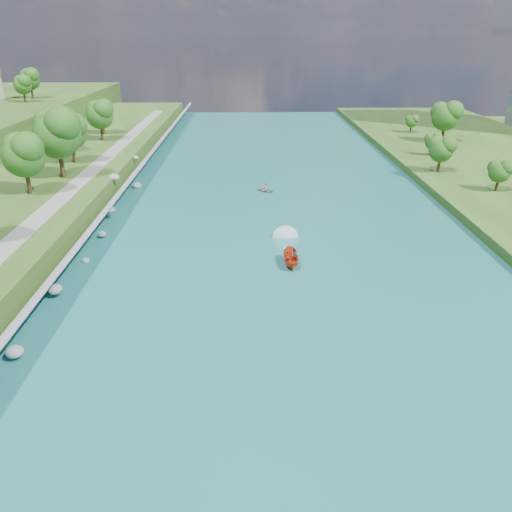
{
  "coord_description": "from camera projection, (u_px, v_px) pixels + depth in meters",
  "views": [
    {
      "loc": [
        -4.53,
        -43.44,
        26.25
      ],
      "look_at": [
        -3.63,
        9.34,
        2.5
      ],
      "focal_mm": 35.0,
      "sensor_mm": 36.0,
      "label": 1
    }
  ],
  "objects": [
    {
      "name": "ground",
      "position": [
        293.0,
        316.0,
        50.45
      ],
      "size": [
        260.0,
        260.0,
        0.0
      ],
      "primitive_type": "plane",
      "color": "#2D5119",
      "rests_on": "ground"
    },
    {
      "name": "river_water",
      "position": [
        281.0,
        240.0,
        68.66
      ],
      "size": [
        55.0,
        240.0,
        0.1
      ],
      "primitive_type": "cube",
      "color": "#185E54",
      "rests_on": "ground"
    },
    {
      "name": "riprap_bank",
      "position": [
        89.0,
        232.0,
        66.8
      ],
      "size": [
        4.25,
        236.0,
        4.51
      ],
      "color": "slate",
      "rests_on": "ground"
    },
    {
      "name": "riverside_path",
      "position": [
        39.0,
        218.0,
        66.72
      ],
      "size": [
        3.0,
        200.0,
        0.1
      ],
      "primitive_type": "cube",
      "color": "gray",
      "rests_on": "berm_west"
    },
    {
      "name": "motorboat",
      "position": [
        290.0,
        255.0,
        62.01
      ],
      "size": [
        3.6,
        19.15,
        1.93
      ],
      "rotation": [
        0.0,
        0.0,
        3.16
      ],
      "color": "red",
      "rests_on": "river_water"
    },
    {
      "name": "raft",
      "position": [
        266.0,
        190.0,
        89.28
      ],
      "size": [
        3.78,
        3.67,
        1.54
      ],
      "rotation": [
        0.0,
        0.0,
        0.88
      ],
      "color": "gray",
      "rests_on": "river_water"
    }
  ]
}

